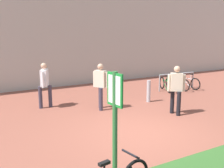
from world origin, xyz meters
name	(u,v)px	position (x,y,z in m)	size (l,w,h in m)	color
ground_plane	(142,133)	(0.00, 0.00, 0.00)	(60.00, 60.00, 0.00)	brown
parking_sign_post	(115,122)	(-2.30, -2.46, 1.52)	(0.08, 0.36, 2.31)	#2D7238
bike_rack_cluster	(177,83)	(4.85, 3.81, 0.35)	(2.10, 1.63, 0.83)	#99999E
bollard_steel	(149,91)	(2.22, 2.65, 0.45)	(0.16, 0.16, 0.90)	#ADADB2
person_shirt_blue	(176,87)	(2.05, 0.87, 0.98)	(0.52, 0.46, 1.72)	black
person_casual_tan	(101,83)	(0.05, 2.71, 0.98)	(0.42, 0.52, 1.72)	#383342
person_shirt_white	(45,82)	(-1.70, 3.91, 0.98)	(0.51, 0.55, 1.72)	#383342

